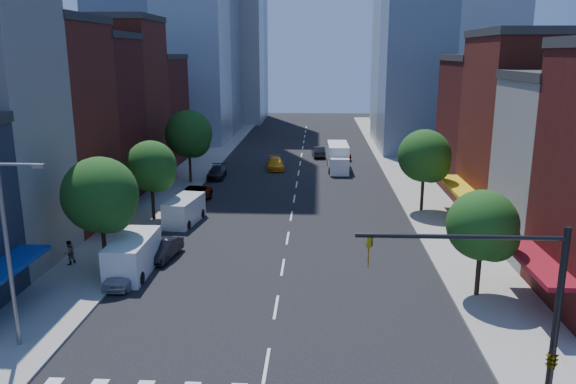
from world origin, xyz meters
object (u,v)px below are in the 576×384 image
box_truck (338,158)px  traffic_car_oncoming (318,152)px  parked_car_second (164,249)px  cargo_van_far (184,211)px  cargo_van_near (132,256)px  taxi (275,163)px  parked_car_front (124,273)px  pedestrian_far (69,252)px  parked_car_rear (217,172)px  parked_car_third (192,196)px  traffic_car_far (343,153)px

box_truck → traffic_car_oncoming: bearing=104.0°
parked_car_second → cargo_van_far: size_ratio=0.76×
cargo_van_near → box_truck: bearing=66.6°
cargo_van_far → taxi: (5.90, 22.63, -0.35)m
parked_car_front → parked_car_second: size_ratio=1.00×
traffic_car_oncoming → pedestrian_far: (-16.42, -41.19, 0.24)m
pedestrian_far → cargo_van_near: bearing=105.5°
cargo_van_far → parked_car_rear: bearing=98.6°
cargo_van_near → traffic_car_oncoming: (11.82, 42.21, -0.45)m
parked_car_front → taxi: (6.60, 35.26, 0.03)m
parked_car_front → taxi: 35.88m
taxi → pedestrian_far: size_ratio=3.02×
cargo_van_near → traffic_car_oncoming: bearing=73.9°
parked_car_third → traffic_car_oncoming: parked_car_third is taller
taxi → pedestrian_far: 34.49m
parked_car_second → traffic_car_oncoming: size_ratio=0.91×
parked_car_second → parked_car_rear: bearing=99.6°
parked_car_rear → cargo_van_near: (-0.39, -28.33, 0.50)m
parked_car_front → box_truck: (14.18, 35.14, 0.80)m
taxi → parked_car_front: bearing=-107.7°
cargo_van_far → box_truck: 26.23m
cargo_van_near → cargo_van_far: cargo_van_near is taller
taxi → traffic_car_far: (8.50, 7.41, 0.04)m
parked_car_front → traffic_car_far: (15.11, 42.67, 0.07)m
parked_car_rear → pedestrian_far: pedestrian_far is taller
parked_car_third → taxi: (6.60, 16.37, -0.05)m
cargo_van_near → taxi: size_ratio=1.14×
parked_car_front → parked_car_rear: bearing=91.6°
parked_car_front → parked_car_second: (1.27, 4.40, -0.03)m
traffic_car_oncoming → traffic_car_far: 3.49m
taxi → traffic_car_oncoming: traffic_car_oncoming is taller
parked_car_rear → taxi: size_ratio=0.94×
traffic_car_oncoming → traffic_car_far: bearing=154.5°
box_truck → pedestrian_far: (-18.78, -32.49, -0.52)m
cargo_van_far → traffic_car_far: size_ratio=1.19×
box_truck → cargo_van_far: bearing=-122.1°
parked_car_front → box_truck: 37.90m
parked_car_second → parked_car_third: 14.54m
traffic_car_far → cargo_van_far: bearing=58.2°
cargo_van_near → taxi: 34.28m
cargo_van_far → traffic_car_far: 33.31m
traffic_car_oncoming → box_truck: bearing=99.3°
parked_car_front → box_truck: bearing=70.4°
parked_car_third → pedestrian_far: size_ratio=3.39×
parked_car_second → taxi: size_ratio=0.81×
parked_car_front → pedestrian_far: 5.31m
parked_car_third → parked_car_front: bearing=-82.4°
cargo_van_near → traffic_car_oncoming: 43.84m
taxi → cargo_van_far: bearing=-111.7°
parked_car_second → cargo_van_near: 3.09m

